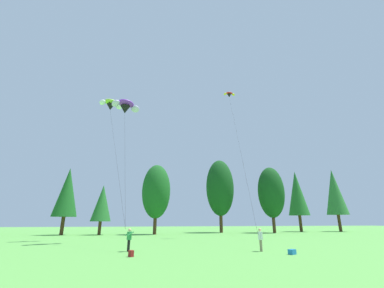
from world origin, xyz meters
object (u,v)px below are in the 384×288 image
Objects in this scene: kite_flyer_mid at (260,238)px; picnic_cooler at (292,252)px; parafoil_kite_mid_red_yellow at (229,95)px; kite_flyer_near at (129,238)px; backpack at (131,254)px; parafoil_kite_high_lime_white at (111,105)px; parafoil_kite_far_purple at (126,106)px.

picnic_cooler is (1.22, -2.22, -0.82)m from kite_flyer_mid.
kite_flyer_near is at bearing -135.23° from parafoil_kite_mid_red_yellow.
parafoil_kite_mid_red_yellow is 54.55× the size of backpack.
kite_flyer_mid is 26.67m from parafoil_kite_high_lime_white.
parafoil_kite_high_lime_white is 0.79× the size of parafoil_kite_mid_red_yellow.
kite_flyer_mid is 4.23× the size of backpack.
parafoil_kite_mid_red_yellow is 1.43× the size of parafoil_kite_far_purple.
parafoil_kite_far_purple is 38.22× the size of backpack.
kite_flyer_near is 12.07m from picnic_cooler.
kite_flyer_mid is 0.11× the size of parafoil_kite_far_purple.
picnic_cooler is at bearing -99.92° from parafoil_kite_mid_red_yellow.
parafoil_kite_far_purple is (-11.70, 10.64, 15.03)m from kite_flyer_mid.
backpack is at bearing -75.31° from parafoil_kite_high_lime_white.
kite_flyer_mid is at bearing 91.56° from picnic_cooler.
kite_flyer_mid reaches higher than backpack.
parafoil_kite_high_lime_white is 43.21× the size of backpack.
backpack is (4.20, -16.03, -17.85)m from parafoil_kite_high_lime_white.
picnic_cooler is (15.23, -17.18, -17.88)m from parafoil_kite_high_lime_white.
parafoil_kite_high_lime_white is at bearing 107.06° from kite_flyer_near.
backpack is (0.24, -3.11, -0.80)m from kite_flyer_near.
parafoil_kite_high_lime_white reaches higher than picnic_cooler.
backpack is (-14.29, -17.52, -22.29)m from parafoil_kite_mid_red_yellow.
kite_flyer_mid is at bearing -11.48° from kite_flyer_near.
kite_flyer_mid is 27.45m from parafoil_kite_mid_red_yellow.
parafoil_kite_mid_red_yellow reaches higher than kite_flyer_mid.
backpack is 0.77× the size of picnic_cooler.
parafoil_kite_high_lime_white is 24.35m from backpack.
picnic_cooler is at bearing -20.70° from kite_flyer_near.
parafoil_kite_mid_red_yellow is at bearing 44.77° from kite_flyer_near.
parafoil_kite_mid_red_yellow is at bearing 52.82° from picnic_cooler.
backpack is at bearing -80.85° from parafoil_kite_far_purple.
kite_flyer_near is 17.39m from parafoil_kite_far_purple.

